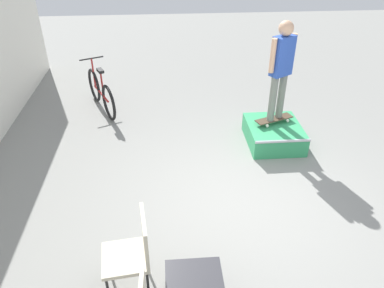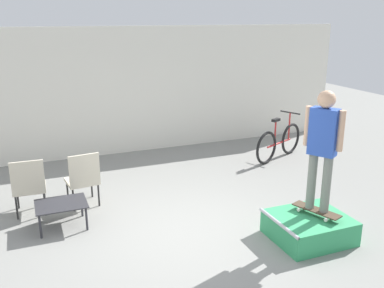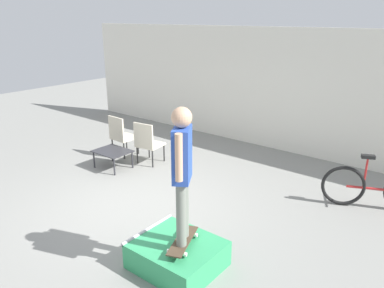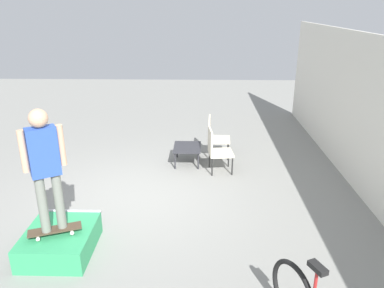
{
  "view_description": "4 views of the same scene",
  "coord_description": "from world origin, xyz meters",
  "px_view_note": "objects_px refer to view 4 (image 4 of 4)",
  "views": [
    {
      "loc": [
        -4.21,
        1.14,
        3.78
      ],
      "look_at": [
        0.12,
        0.8,
        1.03
      ],
      "focal_mm": 35.0,
      "sensor_mm": 36.0,
      "label": 1
    },
    {
      "loc": [
        -2.1,
        -5.55,
        3.23
      ],
      "look_at": [
        0.51,
        0.92,
        1.12
      ],
      "focal_mm": 40.0,
      "sensor_mm": 36.0,
      "label": 2
    },
    {
      "loc": [
        4.5,
        -4.11,
        3.25
      ],
      "look_at": [
        0.42,
        1.06,
        0.98
      ],
      "focal_mm": 35.0,
      "sensor_mm": 36.0,
      "label": 3
    },
    {
      "loc": [
        6.35,
        1.23,
        3.5
      ],
      "look_at": [
        0.03,
        1.07,
        1.13
      ],
      "focal_mm": 35.0,
      "sensor_mm": 36.0,
      "label": 4
    }
  ],
  "objects_px": {
    "skateboard_on_ramp": "(55,230)",
    "patio_chair_right": "(216,148)",
    "coffee_table": "(187,149)",
    "person_skater": "(45,161)",
    "patio_chair_left": "(215,135)",
    "skate_ramp_box": "(60,241)"
  },
  "relations": [
    {
      "from": "person_skater",
      "to": "patio_chair_left",
      "type": "distance_m",
      "value": 4.73
    },
    {
      "from": "skate_ramp_box",
      "to": "coffee_table",
      "type": "bearing_deg",
      "value": 152.44
    },
    {
      "from": "person_skater",
      "to": "coffee_table",
      "type": "xyz_separation_m",
      "value": [
        -3.5,
        1.78,
        -1.16
      ]
    },
    {
      "from": "patio_chair_right",
      "to": "patio_chair_left",
      "type": "bearing_deg",
      "value": -6.55
    },
    {
      "from": "person_skater",
      "to": "patio_chair_right",
      "type": "xyz_separation_m",
      "value": [
        -3.05,
        2.43,
        -0.98
      ]
    },
    {
      "from": "skateboard_on_ramp",
      "to": "patio_chair_left",
      "type": "distance_m",
      "value": 4.63
    },
    {
      "from": "person_skater",
      "to": "patio_chair_left",
      "type": "xyz_separation_m",
      "value": [
        -3.94,
        2.43,
        -0.98
      ]
    },
    {
      "from": "skateboard_on_ramp",
      "to": "patio_chair_right",
      "type": "distance_m",
      "value": 3.91
    },
    {
      "from": "skateboard_on_ramp",
      "to": "patio_chair_right",
      "type": "bearing_deg",
      "value": -149.21
    },
    {
      "from": "coffee_table",
      "to": "patio_chair_left",
      "type": "distance_m",
      "value": 0.81
    },
    {
      "from": "person_skater",
      "to": "coffee_table",
      "type": "distance_m",
      "value": 4.09
    },
    {
      "from": "skate_ramp_box",
      "to": "patio_chair_left",
      "type": "xyz_separation_m",
      "value": [
        -3.83,
        2.43,
        0.36
      ]
    },
    {
      "from": "coffee_table",
      "to": "patio_chair_right",
      "type": "xyz_separation_m",
      "value": [
        0.45,
        0.66,
        0.19
      ]
    },
    {
      "from": "skateboard_on_ramp",
      "to": "patio_chair_right",
      "type": "relative_size",
      "value": 0.77
    },
    {
      "from": "patio_chair_right",
      "to": "skateboard_on_ramp",
      "type": "bearing_deg",
      "value": 134.86
    },
    {
      "from": "coffee_table",
      "to": "skate_ramp_box",
      "type": "bearing_deg",
      "value": -27.56
    },
    {
      "from": "coffee_table",
      "to": "patio_chair_left",
      "type": "relative_size",
      "value": 0.79
    },
    {
      "from": "skate_ramp_box",
      "to": "coffee_table",
      "type": "distance_m",
      "value": 3.83
    },
    {
      "from": "skateboard_on_ramp",
      "to": "patio_chair_left",
      "type": "height_order",
      "value": "patio_chair_left"
    },
    {
      "from": "skateboard_on_ramp",
      "to": "coffee_table",
      "type": "xyz_separation_m",
      "value": [
        -3.5,
        1.78,
        -0.09
      ]
    },
    {
      "from": "person_skater",
      "to": "patio_chair_right",
      "type": "height_order",
      "value": "person_skater"
    },
    {
      "from": "person_skater",
      "to": "skate_ramp_box",
      "type": "bearing_deg",
      "value": -124.43
    }
  ]
}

